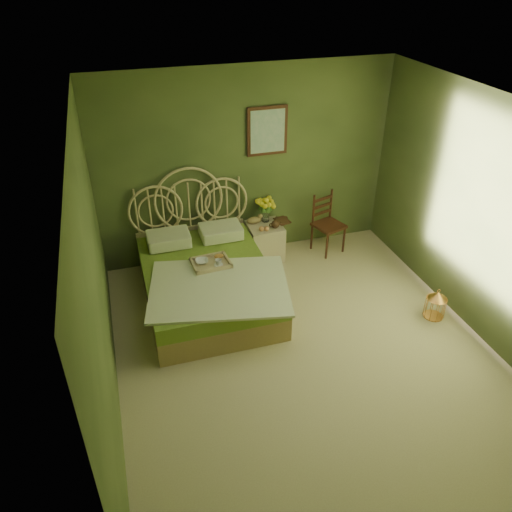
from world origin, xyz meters
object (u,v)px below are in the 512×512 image
object	(u,v)px
bed	(206,279)
birdcage	(435,305)
nightstand	(265,235)
chair	(327,219)

from	to	relation	value
bed	birdcage	distance (m)	2.76
bed	birdcage	world-z (taller)	bed
nightstand	bed	bearing A→B (deg)	-142.90
chair	birdcage	world-z (taller)	chair
bed	nightstand	distance (m)	1.25
bed	chair	distance (m)	2.05
chair	birdcage	bearing A→B (deg)	-89.96
nightstand	birdcage	bearing A→B (deg)	-51.05
bed	chair	xyz separation A→B (m)	(1.92, 0.72, 0.17)
nightstand	chair	bearing A→B (deg)	-2.05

